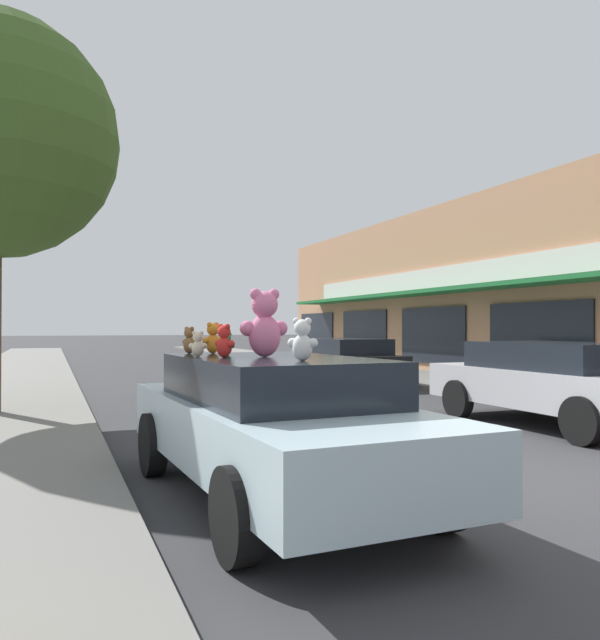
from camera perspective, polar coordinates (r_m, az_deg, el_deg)
ground_plane at (r=7.52m, az=20.89°, el=-13.59°), size 260.00×260.00×0.00m
plush_art_car at (r=6.21m, az=-2.45°, el=-9.18°), size 2.15×4.84×1.39m
teddy_bear_giant at (r=6.22m, az=-3.27°, el=-0.36°), size 0.50×0.31×0.68m
teddy_bear_orange at (r=7.09m, az=-7.98°, el=-1.68°), size 0.27×0.20×0.35m
teddy_bear_white at (r=5.45m, az=0.22°, el=-1.85°), size 0.27×0.25×0.38m
teddy_bear_red at (r=6.07m, az=-6.95°, el=-1.95°), size 0.20×0.24×0.33m
teddy_bear_green at (r=6.59m, az=-6.73°, el=-2.22°), size 0.18×0.12×0.24m
teddy_bear_cream at (r=6.34m, az=-9.33°, el=-2.20°), size 0.20×0.14×0.26m
teddy_bear_brown at (r=7.13m, az=-10.08°, el=-1.85°), size 0.18×0.23×0.30m
parked_car_far_center at (r=11.47m, az=22.39°, el=-5.11°), size 2.10×4.70×1.43m
parked_car_far_right at (r=18.17m, az=4.25°, el=-3.58°), size 2.08×4.11×1.36m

